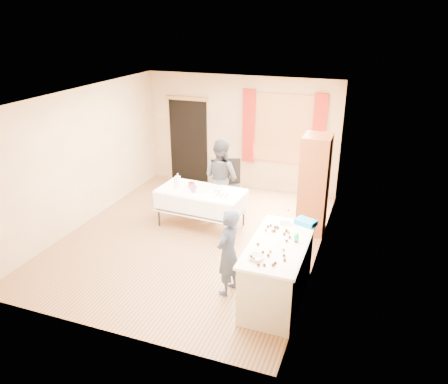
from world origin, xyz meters
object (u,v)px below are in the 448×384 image
at_px(chair, 230,193).
at_px(girl, 228,252).
at_px(cabinet, 314,185).
at_px(party_table, 201,205).
at_px(woman, 221,178).
at_px(counter, 278,271).

relative_size(chair, girl, 0.78).
bearing_deg(cabinet, party_table, -165.02).
bearing_deg(cabinet, woman, 176.77).
bearing_deg(woman, chair, -76.14).
distance_m(party_table, chair, 1.08).
bearing_deg(woman, girl, 134.78).
relative_size(party_table, girl, 1.28).
bearing_deg(cabinet, counter, -92.46).
distance_m(cabinet, counter, 2.38).
height_order(chair, woman, woman).
height_order(counter, chair, chair).
xyz_separation_m(cabinet, counter, (-0.10, -2.33, -0.48)).
relative_size(counter, chair, 1.60).
bearing_deg(girl, counter, 107.26).
xyz_separation_m(cabinet, girl, (-0.81, -2.42, -0.27)).
distance_m(chair, woman, 0.63).
height_order(cabinet, chair, cabinet).
bearing_deg(counter, woman, 126.00).
distance_m(party_table, woman, 0.76).
xyz_separation_m(cabinet, woman, (-1.87, 0.11, -0.14)).
bearing_deg(chair, girl, -89.23).
distance_m(counter, chair, 3.31).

